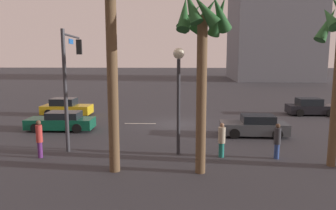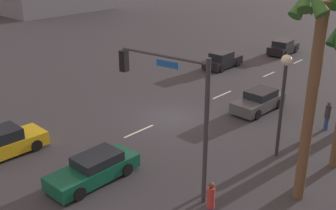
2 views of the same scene
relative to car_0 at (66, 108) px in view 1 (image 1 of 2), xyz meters
name	(u,v)px [view 1 (image 1 of 2)]	position (x,y,z in m)	size (l,w,h in m)	color
ground_plane	(178,124)	(-9.61, 3.20, -0.68)	(220.00, 220.00, 0.00)	#333338
lane_stripe_2	(254,124)	(-15.31, 3.20, -0.67)	(2.28, 0.14, 0.01)	silver
lane_stripe_3	(140,124)	(-6.77, 3.20, -0.67)	(2.38, 0.14, 0.01)	silver
car_0	(66,108)	(0.00, 0.00, 0.00)	(4.20, 1.97, 1.49)	gold
car_2	(61,122)	(-1.60, 5.57, -0.07)	(4.53, 1.80, 1.30)	#0F5138
car_3	(311,107)	(-21.13, -0.97, -0.01)	(4.09, 1.82, 1.45)	black
car_4	(254,126)	(-14.55, 6.70, -0.04)	(4.26, 1.92, 1.37)	#474C51
traffic_signal	(71,69)	(-3.56, 8.95, 3.69)	(0.78, 4.68, 6.48)	#38383D
streetlamp	(179,80)	(-9.68, 10.74, 3.23)	(0.56, 0.56, 5.50)	#2D2D33
pedestrian_0	(39,138)	(-2.70, 11.59, 0.36)	(0.34, 0.34, 1.92)	#59266B
pedestrian_1	(222,139)	(-11.88, 11.17, 0.25)	(0.52, 0.52, 1.77)	#1E7266
pedestrian_2	(277,140)	(-14.61, 11.33, 0.28)	(0.44, 0.44, 1.80)	#2D478C
palm_tree_0	(110,8)	(-6.82, 13.33, 6.39)	(2.29, 2.54, 9.55)	brown
palm_tree_2	(202,38)	(-10.66, 13.36, 5.19)	(2.47, 2.43, 7.73)	brown
building_0	(273,8)	(-29.36, -43.90, 14.23)	(16.65, 17.80, 29.81)	slate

